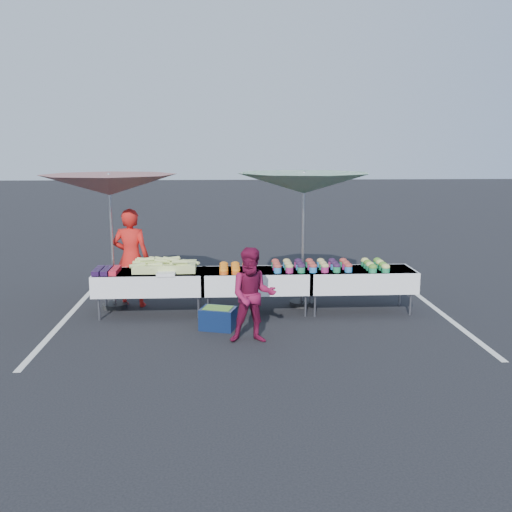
{
  "coord_description": "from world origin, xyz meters",
  "views": [
    {
      "loc": [
        -0.53,
        -9.51,
        2.84
      ],
      "look_at": [
        0.0,
        0.0,
        1.0
      ],
      "focal_mm": 40.0,
      "sensor_mm": 36.0,
      "label": 1
    }
  ],
  "objects": [
    {
      "name": "umbrella_right",
      "position": [
        0.86,
        0.4,
        2.19
      ],
      "size": [
        2.76,
        2.76,
        2.41
      ],
      "rotation": [
        0.0,
        0.0,
        0.19
      ],
      "color": "black",
      "rests_on": "ground"
    },
    {
      "name": "stripe_left",
      "position": [
        -3.2,
        0.0,
        0.0
      ],
      "size": [
        0.1,
        5.0,
        0.0
      ],
      "primitive_type": "cube",
      "color": "silver",
      "rests_on": "ground"
    },
    {
      "name": "carrot_bowls",
      "position": [
        -0.35,
        -0.01,
        0.8
      ],
      "size": [
        0.55,
        0.69,
        0.11
      ],
      "color": "#D45417",
      "rests_on": "table_center"
    },
    {
      "name": "table_right",
      "position": [
        1.8,
        0.0,
        0.58
      ],
      "size": [
        1.86,
        0.81,
        0.75
      ],
      "color": "white",
      "rests_on": "ground"
    },
    {
      "name": "vendor",
      "position": [
        -2.2,
        0.55,
        0.88
      ],
      "size": [
        0.69,
        0.49,
        1.77
      ],
      "primitive_type": "imported",
      "rotation": [
        0.0,
        0.0,
        3.04
      ],
      "color": "red",
      "rests_on": "ground"
    },
    {
      "name": "storage_bin",
      "position": [
        -0.65,
        -0.86,
        0.18
      ],
      "size": [
        0.62,
        0.52,
        0.35
      ],
      "rotation": [
        0.0,
        0.0,
        -0.29
      ],
      "color": "#0C1B3E",
      "rests_on": "ground"
    },
    {
      "name": "plastic_bags",
      "position": [
        -1.5,
        -0.3,
        0.78
      ],
      "size": [
        0.3,
        0.25,
        0.05
      ],
      "primitive_type": "cube",
      "color": "white",
      "rests_on": "table_left"
    },
    {
      "name": "table_left",
      "position": [
        -1.8,
        0.0,
        0.58
      ],
      "size": [
        1.86,
        0.81,
        0.75
      ],
      "color": "white",
      "rests_on": "ground"
    },
    {
      "name": "corn_pile",
      "position": [
        -1.56,
        0.04,
        0.84
      ],
      "size": [
        1.16,
        0.57,
        0.26
      ],
      "color": "#99B45C",
      "rests_on": "table_left"
    },
    {
      "name": "bean_baskets",
      "position": [
        2.06,
        -0.01,
        0.82
      ],
      "size": [
        0.36,
        0.68,
        0.15
      ],
      "color": "#20834F",
      "rests_on": "table_right"
    },
    {
      "name": "potato_cups",
      "position": [
        0.95,
        0.0,
        0.83
      ],
      "size": [
        1.34,
        0.58,
        0.16
      ],
      "color": "#2B7CCB",
      "rests_on": "table_right"
    },
    {
      "name": "table_center",
      "position": [
        0.0,
        0.0,
        0.58
      ],
      "size": [
        1.86,
        0.81,
        0.75
      ],
      "color": "white",
      "rests_on": "ground"
    },
    {
      "name": "umbrella_left",
      "position": [
        -2.5,
        0.43,
        2.17
      ],
      "size": [
        2.72,
        2.72,
        2.39
      ],
      "rotation": [
        0.0,
        0.0,
        0.18
      ],
      "color": "black",
      "rests_on": "ground"
    },
    {
      "name": "customer",
      "position": [
        -0.13,
        -1.5,
        0.7
      ],
      "size": [
        0.69,
        0.54,
        1.41
      ],
      "primitive_type": "imported",
      "rotation": [
        0.0,
        0.0,
        -0.01
      ],
      "color": "maroon",
      "rests_on": "ground"
    },
    {
      "name": "ground",
      "position": [
        0.0,
        0.0,
        0.0
      ],
      "size": [
        80.0,
        80.0,
        0.0
      ],
      "primitive_type": "plane",
      "color": "black"
    },
    {
      "name": "berry_punnets",
      "position": [
        -2.51,
        -0.06,
        0.79
      ],
      "size": [
        0.4,
        0.54,
        0.08
      ],
      "color": "black",
      "rests_on": "table_left"
    },
    {
      "name": "stripe_right",
      "position": [
        3.2,
        0.0,
        0.0
      ],
      "size": [
        0.1,
        5.0,
        0.0
      ],
      "primitive_type": "cube",
      "color": "silver",
      "rests_on": "ground"
    }
  ]
}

